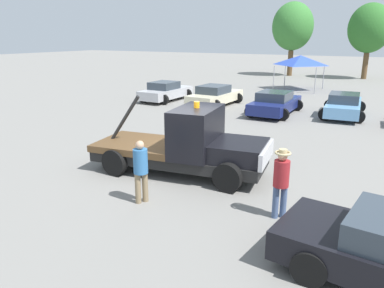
{
  "coord_description": "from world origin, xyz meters",
  "views": [
    {
      "loc": [
        6.15,
        -10.12,
        4.42
      ],
      "look_at": [
        0.5,
        0.0,
        1.05
      ],
      "focal_mm": 35.0,
      "sensor_mm": 36.0,
      "label": 1
    }
  ],
  "objects_px": {
    "canopy_tent_blue": "(300,60)",
    "parked_car_silver": "(165,91)",
    "tow_truck": "(189,146)",
    "parked_car_skyblue": "(344,105)",
    "person_at_hood": "(141,167)",
    "tree_left": "(370,28)",
    "tree_center": "(293,27)",
    "parked_car_navy": "(275,103)",
    "parked_car_cream": "(215,96)",
    "person_near_truck": "(281,178)"
  },
  "relations": [
    {
      "from": "person_at_hood",
      "to": "parked_car_skyblue",
      "type": "bearing_deg",
      "value": -74.0
    },
    {
      "from": "tow_truck",
      "to": "tree_left",
      "type": "xyz_separation_m",
      "value": [
        2.19,
        33.55,
        4.16
      ]
    },
    {
      "from": "parked_car_silver",
      "to": "person_at_hood",
      "type": "bearing_deg",
      "value": -148.14
    },
    {
      "from": "person_at_hood",
      "to": "tree_center",
      "type": "bearing_deg",
      "value": -53.15
    },
    {
      "from": "parked_car_cream",
      "to": "parked_car_navy",
      "type": "bearing_deg",
      "value": -98.03
    },
    {
      "from": "person_near_truck",
      "to": "person_at_hood",
      "type": "distance_m",
      "value": 3.68
    },
    {
      "from": "canopy_tent_blue",
      "to": "tree_center",
      "type": "distance_m",
      "value": 12.2
    },
    {
      "from": "tow_truck",
      "to": "canopy_tent_blue",
      "type": "distance_m",
      "value": 21.97
    },
    {
      "from": "tree_left",
      "to": "parked_car_silver",
      "type": "bearing_deg",
      "value": -116.41
    },
    {
      "from": "parked_car_silver",
      "to": "tree_center",
      "type": "xyz_separation_m",
      "value": [
        3.02,
        21.27,
        4.72
      ]
    },
    {
      "from": "person_near_truck",
      "to": "tree_center",
      "type": "relative_size",
      "value": 0.22
    },
    {
      "from": "person_at_hood",
      "to": "tree_left",
      "type": "bearing_deg",
      "value": -65.52
    },
    {
      "from": "person_at_hood",
      "to": "canopy_tent_blue",
      "type": "bearing_deg",
      "value": -57.89
    },
    {
      "from": "tow_truck",
      "to": "parked_car_navy",
      "type": "xyz_separation_m",
      "value": [
        -0.47,
        10.93,
        -0.3
      ]
    },
    {
      "from": "parked_car_silver",
      "to": "parked_car_skyblue",
      "type": "bearing_deg",
      "value": -87.2
    },
    {
      "from": "person_at_hood",
      "to": "parked_car_skyblue",
      "type": "xyz_separation_m",
      "value": [
        3.13,
        14.75,
        -0.37
      ]
    },
    {
      "from": "parked_car_skyblue",
      "to": "parked_car_silver",
      "type": "bearing_deg",
      "value": 86.89
    },
    {
      "from": "parked_car_skyblue",
      "to": "canopy_tent_blue",
      "type": "bearing_deg",
      "value": 21.94
    },
    {
      "from": "person_near_truck",
      "to": "parked_car_skyblue",
      "type": "xyz_separation_m",
      "value": [
        -0.42,
        13.79,
        -0.41
      ]
    },
    {
      "from": "person_near_truck",
      "to": "canopy_tent_blue",
      "type": "bearing_deg",
      "value": -27.8
    },
    {
      "from": "person_near_truck",
      "to": "parked_car_skyblue",
      "type": "distance_m",
      "value": 13.8
    },
    {
      "from": "parked_car_navy",
      "to": "tree_left",
      "type": "bearing_deg",
      "value": -7.11
    },
    {
      "from": "parked_car_navy",
      "to": "tree_left",
      "type": "xyz_separation_m",
      "value": [
        2.66,
        22.62,
        4.46
      ]
    },
    {
      "from": "canopy_tent_blue",
      "to": "parked_car_silver",
      "type": "bearing_deg",
      "value": -124.19
    },
    {
      "from": "tow_truck",
      "to": "tree_left",
      "type": "relative_size",
      "value": 0.79
    },
    {
      "from": "tree_left",
      "to": "person_at_hood",
      "type": "bearing_deg",
      "value": -93.51
    },
    {
      "from": "parked_car_cream",
      "to": "tree_left",
      "type": "distance_m",
      "value": 23.32
    },
    {
      "from": "tow_truck",
      "to": "person_near_truck",
      "type": "distance_m",
      "value": 3.89
    },
    {
      "from": "person_near_truck",
      "to": "tree_center",
      "type": "bearing_deg",
      "value": -25.84
    },
    {
      "from": "parked_car_navy",
      "to": "canopy_tent_blue",
      "type": "distance_m",
      "value": 11.14
    },
    {
      "from": "person_at_hood",
      "to": "tree_left",
      "type": "height_order",
      "value": "tree_left"
    },
    {
      "from": "parked_car_silver",
      "to": "parked_car_navy",
      "type": "bearing_deg",
      "value": -95.11
    },
    {
      "from": "tree_left",
      "to": "parked_car_cream",
      "type": "bearing_deg",
      "value": -107.61
    },
    {
      "from": "parked_car_navy",
      "to": "parked_car_cream",
      "type": "bearing_deg",
      "value": 78.88
    },
    {
      "from": "parked_car_silver",
      "to": "parked_car_navy",
      "type": "xyz_separation_m",
      "value": [
        8.14,
        -0.88,
        0.0
      ]
    },
    {
      "from": "parked_car_cream",
      "to": "parked_car_skyblue",
      "type": "xyz_separation_m",
      "value": [
        7.84,
        0.43,
        -0.0
      ]
    },
    {
      "from": "tow_truck",
      "to": "person_at_hood",
      "type": "xyz_separation_m",
      "value": [
        -0.02,
        -2.58,
        0.07
      ]
    },
    {
      "from": "tree_left",
      "to": "canopy_tent_blue",
      "type": "bearing_deg",
      "value": -108.76
    },
    {
      "from": "parked_car_navy",
      "to": "tree_center",
      "type": "distance_m",
      "value": 23.21
    },
    {
      "from": "tree_left",
      "to": "tree_center",
      "type": "bearing_deg",
      "value": -176.46
    },
    {
      "from": "canopy_tent_blue",
      "to": "parked_car_navy",
      "type": "bearing_deg",
      "value": -83.12
    },
    {
      "from": "person_near_truck",
      "to": "parked_car_navy",
      "type": "relative_size",
      "value": 0.38
    },
    {
      "from": "tow_truck",
      "to": "parked_car_skyblue",
      "type": "xyz_separation_m",
      "value": [
        3.11,
        12.16,
        -0.3
      ]
    },
    {
      "from": "tow_truck",
      "to": "person_near_truck",
      "type": "bearing_deg",
      "value": -33.01
    },
    {
      "from": "parked_car_cream",
      "to": "canopy_tent_blue",
      "type": "distance_m",
      "value": 10.68
    },
    {
      "from": "parked_car_skyblue",
      "to": "tree_center",
      "type": "height_order",
      "value": "tree_center"
    },
    {
      "from": "canopy_tent_blue",
      "to": "tow_truck",
      "type": "bearing_deg",
      "value": -85.33
    },
    {
      "from": "person_at_hood",
      "to": "canopy_tent_blue",
      "type": "height_order",
      "value": "canopy_tent_blue"
    },
    {
      "from": "person_at_hood",
      "to": "tree_left",
      "type": "xyz_separation_m",
      "value": [
        2.21,
        36.13,
        4.1
      ]
    },
    {
      "from": "parked_car_silver",
      "to": "tree_center",
      "type": "distance_m",
      "value": 21.99
    }
  ]
}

